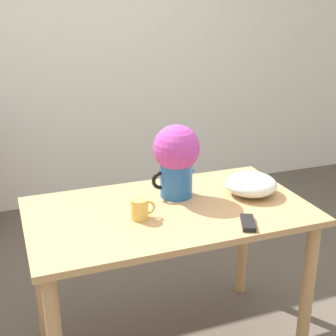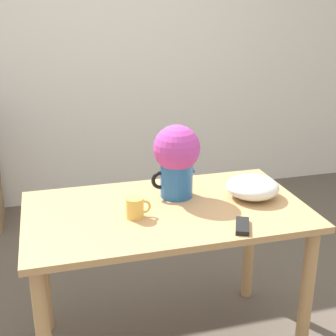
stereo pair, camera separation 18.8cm
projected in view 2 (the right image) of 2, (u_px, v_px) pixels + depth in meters
name	position (u px, v px, depth m)	size (l,w,h in m)	color
wall_back	(102.00, 48.00, 3.79)	(8.00, 0.05, 2.60)	silver
table	(166.00, 232.00, 2.17)	(1.28, 0.73, 0.78)	tan
flower_vase	(177.00, 157.00, 2.19)	(0.24, 0.22, 0.35)	#235B9E
coffee_mug	(135.00, 208.00, 2.03)	(0.11, 0.08, 0.09)	gold
white_bowl	(252.00, 187.00, 2.23)	(0.25, 0.25, 0.10)	silver
remote_control	(242.00, 226.00, 1.94)	(0.11, 0.15, 0.02)	black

